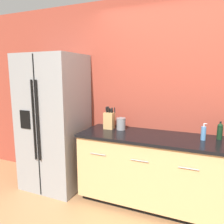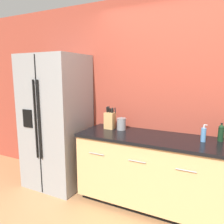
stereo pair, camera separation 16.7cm
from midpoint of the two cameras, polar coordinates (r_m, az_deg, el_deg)
name	(u,v)px [view 1 (the left image)]	position (r m, az deg, el deg)	size (l,w,h in m)	color
wall_back	(192,100)	(2.85, 18.65, 2.86)	(10.00, 0.05, 2.60)	#993D2D
counter_unit	(167,173)	(2.78, 12.47, -15.22)	(2.15, 0.64, 0.90)	black
refrigerator	(54,122)	(3.24, -16.27, -2.62)	(0.83, 0.73, 1.89)	gray
knife_block	(109,120)	(2.93, -2.35, -2.14)	(0.14, 0.11, 0.31)	tan
soap_dispenser	(203,133)	(2.61, 21.10, -5.16)	(0.06, 0.05, 0.19)	#4C7FB2
oil_bottle	(220,131)	(2.71, 24.79, -4.52)	(0.06, 0.06, 0.20)	black
steel_canister	(121,124)	(2.88, 0.72, -3.10)	(0.12, 0.12, 0.17)	gray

